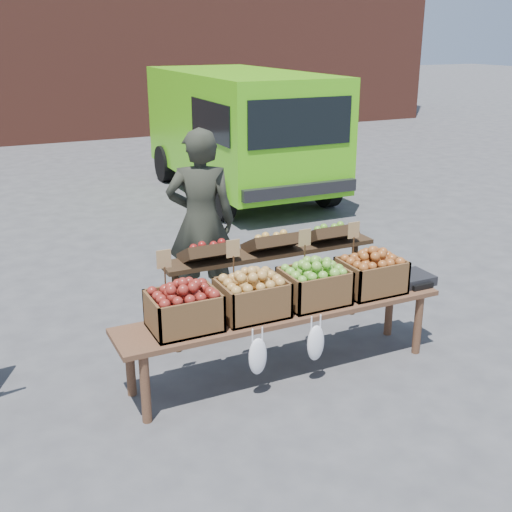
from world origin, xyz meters
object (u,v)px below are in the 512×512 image
vendor (201,222)px  back_table (271,279)px  crate_golden_apples (184,311)px  weighing_scale (411,279)px  crate_red_apples (314,286)px  crate_green_apples (371,275)px  delivery_van (239,134)px  crate_russet_pears (252,298)px  display_bench (283,341)px

vendor → back_table: 0.93m
crate_golden_apples → weighing_scale: 2.08m
crate_red_apples → crate_green_apples: same height
vendor → delivery_van: bearing=-95.5°
weighing_scale → vendor: bearing=132.4°
crate_red_apples → crate_green_apples: 0.55m
back_table → crate_golden_apples: (-1.08, -0.72, 0.19)m
delivery_van → crate_red_apples: size_ratio=9.02×
crate_russet_pears → crate_green_apples: (1.10, 0.00, 0.00)m
crate_golden_apples → crate_green_apples: size_ratio=1.00×
vendor → crate_red_apples: bearing=127.7°
vendor → crate_golden_apples: vendor is taller
crate_golden_apples → crate_green_apples: (1.65, 0.00, 0.00)m
vendor → crate_red_apples: vendor is taller
crate_golden_apples → crate_russet_pears: same height
display_bench → weighing_scale: (1.25, 0.00, 0.33)m
crate_green_apples → weighing_scale: crate_green_apples is taller
back_table → weighing_scale: (1.00, -0.72, 0.09)m
vendor → crate_russet_pears: bearing=106.9°
crate_golden_apples → crate_green_apples: 1.65m
crate_russet_pears → crate_red_apples: (0.55, 0.00, 0.00)m
display_bench → crate_red_apples: crate_red_apples is taller
vendor → display_bench: vendor is taller
crate_russet_pears → crate_red_apples: size_ratio=1.00×
delivery_van → weighing_scale: bearing=-98.8°
crate_green_apples → display_bench: bearing=180.0°
vendor → crate_green_apples: (0.93, -1.49, -0.19)m
crate_green_apples → vendor: bearing=122.1°
weighing_scale → display_bench: bearing=180.0°
delivery_van → display_bench: delivery_van is taller
back_table → weighing_scale: size_ratio=6.18×
crate_green_apples → weighing_scale: 0.44m
display_bench → crate_golden_apples: bearing=180.0°
back_table → crate_red_apples: size_ratio=4.20×
vendor → weighing_scale: vendor is taller
vendor → weighing_scale: (1.36, -1.49, -0.29)m
crate_red_apples → display_bench: bearing=180.0°
crate_red_apples → weighing_scale: crate_red_apples is taller
crate_golden_apples → crate_red_apples: size_ratio=1.00×
weighing_scale → crate_green_apples: bearing=180.0°
display_bench → weighing_scale: size_ratio=7.94×
delivery_van → crate_red_apples: bearing=-107.8°
delivery_van → crate_green_apples: bearing=-102.8°
vendor → crate_golden_apples: (-0.72, -1.49, -0.19)m
delivery_van → crate_golden_apples: delivery_van is taller
display_bench → back_table: bearing=70.6°
vendor → crate_russet_pears: 1.51m
crate_russet_pears → crate_red_apples: same height
delivery_van → crate_green_apples: 5.95m
delivery_van → back_table: size_ratio=2.15×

